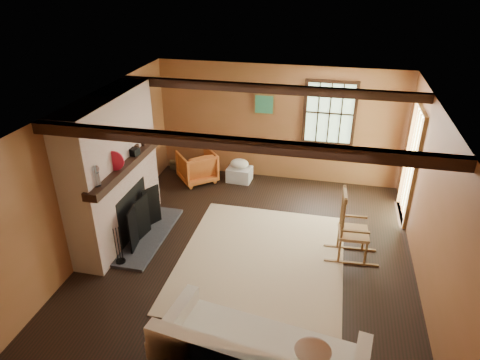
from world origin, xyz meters
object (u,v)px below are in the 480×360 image
(fireplace, at_px, (115,176))
(laundry_basket, at_px, (239,174))
(armchair, at_px, (197,166))
(rocking_chair, at_px, (351,230))

(fireplace, xyz_separation_m, laundry_basket, (1.49, 2.38, -0.95))
(laundry_basket, height_order, armchair, armchair)
(fireplace, bearing_deg, rocking_chair, 3.18)
(fireplace, height_order, rocking_chair, fireplace)
(fireplace, distance_m, armchair, 2.41)
(fireplace, height_order, laundry_basket, fireplace)
(armchair, bearing_deg, laundry_basket, 152.43)
(laundry_basket, xyz_separation_m, armchair, (-0.87, -0.19, 0.18))
(rocking_chair, bearing_deg, fireplace, 90.16)
(armchair, bearing_deg, fireplace, 34.23)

